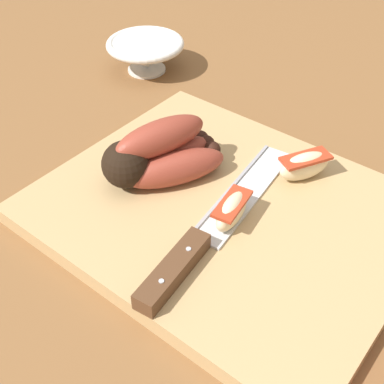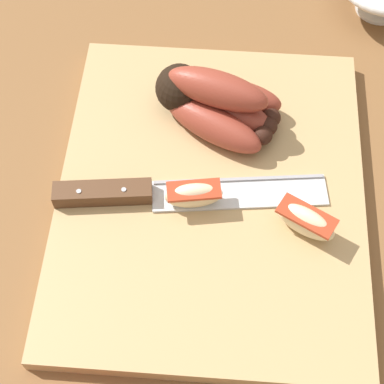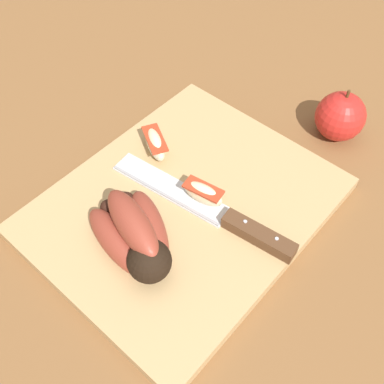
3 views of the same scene
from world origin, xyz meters
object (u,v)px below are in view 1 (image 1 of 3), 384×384
chefs_knife (202,240)px  apple_wedge_near (305,165)px  banana_bunch (160,155)px  apple_wedge_middle (231,210)px  ceramic_bowl (146,53)px

chefs_knife → apple_wedge_near: apple_wedge_near is taller
banana_bunch → chefs_knife: bearing=151.0°
chefs_knife → apple_wedge_middle: bearing=-93.0°
apple_wedge_middle → ceramic_bowl: 0.39m
apple_wedge_near → ceramic_bowl: size_ratio=0.54×
apple_wedge_middle → chefs_knife: bearing=87.0°
banana_bunch → chefs_knife: 0.12m
apple_wedge_middle → ceramic_bowl: size_ratio=0.50×
apple_wedge_near → apple_wedge_middle: size_ratio=1.08×
chefs_knife → apple_wedge_near: (-0.03, -0.16, 0.01)m
banana_bunch → apple_wedge_middle: banana_bunch is taller
ceramic_bowl → apple_wedge_near: bearing=162.6°
apple_wedge_middle → apple_wedge_near: bearing=-102.0°
banana_bunch → ceramic_bowl: (0.21, -0.20, -0.02)m
banana_bunch → chefs_knife: size_ratio=0.50×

